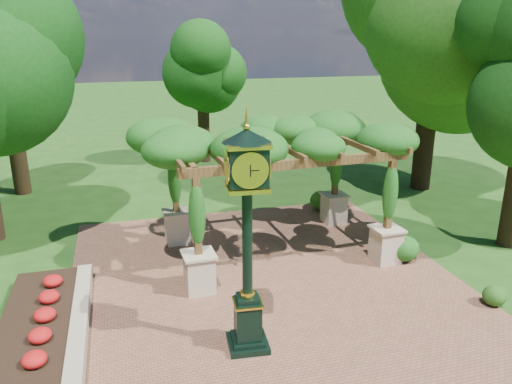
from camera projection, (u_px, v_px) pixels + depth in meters
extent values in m
plane|color=#1E4714|center=(284.00, 311.00, 11.81)|extent=(120.00, 120.00, 0.00)
cube|color=brown|center=(272.00, 290.00, 12.72)|extent=(10.00, 12.00, 0.04)
cube|color=#C6B793|center=(80.00, 321.00, 11.04)|extent=(0.35, 5.00, 0.40)
cube|color=red|center=(37.00, 328.00, 10.82)|extent=(1.50, 5.00, 0.36)
cube|color=black|center=(248.00, 343.00, 10.43)|extent=(0.89, 0.89, 0.12)
cube|color=black|center=(248.00, 320.00, 10.27)|extent=(0.56, 0.56, 0.93)
cube|color=gold|center=(248.00, 302.00, 10.14)|extent=(0.62, 0.62, 0.04)
cylinder|color=black|center=(247.00, 242.00, 9.73)|extent=(0.22, 0.22, 2.36)
cube|color=black|center=(247.00, 165.00, 9.26)|extent=(0.78, 0.78, 0.72)
cylinder|color=beige|center=(250.00, 171.00, 8.91)|extent=(0.62, 0.08, 0.62)
cone|color=black|center=(247.00, 135.00, 9.09)|extent=(1.00, 1.00, 0.26)
sphere|color=gold|center=(247.00, 127.00, 9.04)|extent=(0.14, 0.14, 0.14)
cube|color=beige|center=(199.00, 273.00, 12.56)|extent=(0.74, 0.74, 0.97)
cube|color=brown|center=(197.00, 216.00, 12.09)|extent=(0.18, 0.18, 2.00)
cube|color=beige|center=(386.00, 245.00, 14.18)|extent=(0.74, 0.74, 0.97)
cube|color=brown|center=(390.00, 194.00, 13.71)|extent=(0.18, 0.18, 2.00)
cube|color=beige|center=(177.00, 227.00, 15.48)|extent=(0.74, 0.74, 0.97)
cube|color=brown|center=(175.00, 180.00, 15.01)|extent=(0.18, 0.18, 2.00)
cube|color=beige|center=(334.00, 209.00, 17.11)|extent=(0.74, 0.74, 0.97)
cube|color=brown|center=(336.00, 165.00, 16.64)|extent=(0.18, 0.18, 2.00)
cube|color=brown|center=(301.00, 164.00, 12.57)|extent=(6.26, 0.47, 0.24)
cube|color=brown|center=(260.00, 139.00, 15.49)|extent=(6.26, 0.47, 0.24)
ellipsoid|color=#1C5518|center=(278.00, 140.00, 13.94)|extent=(6.45, 4.20, 1.08)
cube|color=gray|center=(245.00, 190.00, 20.66)|extent=(0.72, 0.72, 0.10)
cylinder|color=gray|center=(244.00, 180.00, 20.51)|extent=(0.37, 0.37, 0.93)
cylinder|color=gray|center=(244.00, 168.00, 20.36)|extent=(0.68, 0.68, 0.05)
ellipsoid|color=#245418|center=(494.00, 296.00, 11.95)|extent=(0.61, 0.61, 0.50)
ellipsoid|color=#1D5A19|center=(404.00, 248.00, 14.24)|extent=(1.13, 1.13, 0.77)
ellipsoid|color=#2F611C|center=(321.00, 201.00, 18.32)|extent=(1.04, 1.04, 0.73)
cylinder|color=#302212|center=(18.00, 158.00, 20.05)|extent=(0.65, 0.65, 2.97)
ellipsoid|color=#275B1A|center=(4.00, 60.00, 18.88)|extent=(3.33, 3.33, 4.69)
cylinder|color=#332314|center=(204.00, 136.00, 25.22)|extent=(0.59, 0.59, 2.56)
ellipsoid|color=#124010|center=(202.00, 69.00, 24.21)|extent=(3.17, 3.17, 4.04)
cylinder|color=black|center=(424.00, 143.00, 20.58)|extent=(0.79, 0.79, 3.88)
ellipsoid|color=#2B5D1A|center=(438.00, 15.00, 19.05)|extent=(5.88, 5.88, 6.12)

